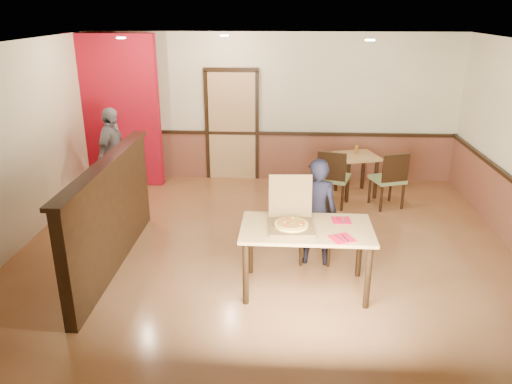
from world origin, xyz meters
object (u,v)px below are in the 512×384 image
Objects in this scene: diner_chair at (315,225)px; main_table at (306,236)px; side_chair_left at (333,176)px; diner at (316,212)px; side_chair_right at (390,178)px; side_table at (356,164)px; condiment at (357,149)px; pizza_box at (291,221)px; passerby at (113,154)px.

main_table is at bearing -99.83° from diner_chair.
diner is at bearing 97.05° from side_chair_left.
main_table is at bearing 41.65° from side_chair_right.
side_chair_left reaches higher than side_table.
side_chair_left reaches higher than side_chair_right.
main_table is 10.44× the size of condiment.
main_table is 1.80× the size of side_table.
side_chair_right is at bearing 55.24° from pizza_box.
pizza_box is (-0.18, 0.01, 0.18)m from main_table.
side_chair_right is (1.50, 2.70, -0.17)m from main_table.
main_table is 3.48m from side_table.
diner_chair is 1.03× the size of side_table.
side_table is 0.28m from condiment.
side_chair_left is at bearing -87.23° from passerby.
main_table is 0.26m from pizza_box.
side_chair_left is 0.93m from condiment.
side_chair_left is 2.81m from pizza_box.
side_chair_left is at bearing 78.89° from diner_chair.
diner is 0.77m from pizza_box.
side_chair_right reaches higher than condiment.
side_chair_right is 0.61× the size of passerby.
condiment is (1.03, 3.45, 0.10)m from main_table.
pizza_box is (-0.34, -0.82, 0.41)m from diner_chair.
side_table is 1.36× the size of pizza_box.
side_table is (0.87, 2.49, 0.08)m from diner_chair.
diner is at bearing 77.56° from main_table.
side_table is at bearing -78.61° from passerby.
diner reaches higher than main_table.
side_table is (1.03, 3.32, -0.14)m from main_table.
diner is 9.89× the size of condiment.
passerby is at bearing 149.59° from diner_chair.
side_chair_right is 1.56× the size of pizza_box.
pizza_box reaches higher than side_table.
side_chair_right is 3.20m from pizza_box.
diner_chair is at bearing 35.08° from side_chair_right.
passerby is at bearing 134.03° from pizza_box.
main_table is 0.87m from diner_chair.
pizza_box reaches higher than diner_chair.
diner_chair is 0.54× the size of passerby.
diner is 2.32× the size of pizza_box.
passerby reaches higher than main_table.
diner reaches higher than side_table.
side_table is at bearing 73.19° from main_table.
passerby is (-4.76, 0.21, 0.27)m from side_chair_right.
main_table is 1.57× the size of side_chair_right.
passerby is at bearing -29.15° from diner.
diner_chair is 0.90× the size of side_chair_right.
side_table is at bearing -109.01° from side_chair_left.
side_table is at bearing -71.77° from side_chair_right.
passerby reaches higher than diner.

